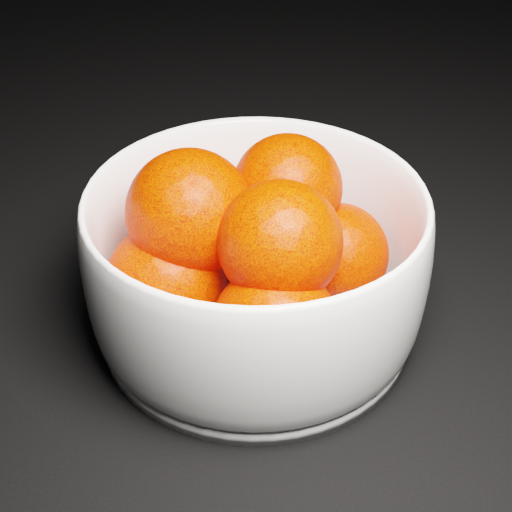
# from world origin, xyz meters

# --- Properties ---
(bowl) EXTENTS (0.24, 0.24, 0.12)m
(bowl) POSITION_xyz_m (0.23, 0.25, 0.06)
(bowl) COLOR white
(bowl) RESTS_ON ground
(orange_pile) EXTENTS (0.19, 0.19, 0.13)m
(orange_pile) POSITION_xyz_m (0.22, 0.25, 0.07)
(orange_pile) COLOR red
(orange_pile) RESTS_ON bowl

